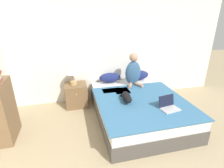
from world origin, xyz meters
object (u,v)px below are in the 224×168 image
cat_tabby (127,97)px  table_lamp (73,71)px  laptop_open (169,106)px  nightstand (76,95)px  pillow_near (110,78)px  bookshelf (3,111)px  pillow_far (139,75)px  person_sitting (133,71)px  bed (138,108)px

cat_tabby → table_lamp: size_ratio=1.20×
laptop_open → nightstand: (-1.50, 1.37, -0.25)m
pillow_near → bookshelf: size_ratio=0.49×
pillow_far → laptop_open: bearing=-91.3°
laptop_open → nightstand: size_ratio=0.66×
person_sitting → laptop_open: person_sitting is taller
table_lamp → laptop_open: bearing=-41.9°
cat_tabby → bookshelf: bearing=-85.3°
person_sitting → bookshelf: (-2.49, -0.69, -0.27)m
bed → pillow_near: (-0.36, 0.91, 0.35)m
nightstand → laptop_open: bearing=-42.5°
bed → table_lamp: (-1.21, 0.83, 0.61)m
pillow_far → cat_tabby: 1.21m
nightstand → bookshelf: bookshelf is taller
table_lamp → bookshelf: (-1.17, -0.87, -0.33)m
cat_tabby → nightstand: cat_tabby is taller
pillow_far → nightstand: bearing=-176.6°
pillow_near → bookshelf: bookshelf is taller
bed → table_lamp: size_ratio=4.79×
bed → cat_tabby: size_ratio=4.01×
cat_tabby → bookshelf: 2.09m
cat_tabby → bookshelf: (-2.09, 0.07, -0.04)m
pillow_far → person_sitting: person_sitting is taller
laptop_open → nightstand: bearing=128.1°
pillow_far → pillow_near: bearing=180.0°
pillow_near → pillow_far: bearing=0.0°
laptop_open → bed: bearing=111.6°
pillow_far → table_lamp: 1.59m
cat_tabby → table_lamp: table_lamp is taller
cat_tabby → bookshelf: bookshelf is taller
pillow_near → laptop_open: bearing=-64.7°
person_sitting → table_lamp: (-1.32, 0.18, 0.06)m
bed → person_sitting: bearing=80.2°
pillow_far → nightstand: (-1.53, -0.09, -0.32)m
pillow_far → laptop_open: (-0.03, -1.46, -0.07)m
person_sitting → pillow_far: bearing=46.7°
cat_tabby → pillow_far: bearing=154.1°
person_sitting → laptop_open: size_ratio=2.11×
pillow_near → cat_tabby: size_ratio=0.97×
cat_tabby → laptop_open: (0.61, -0.44, -0.04)m
pillow_near → pillow_far: 0.72m
nightstand → table_lamp: 0.58m
person_sitting → laptop_open: 1.25m
laptop_open → cat_tabby: bearing=135.0°
person_sitting → table_lamp: person_sitting is taller
pillow_far → bed: bearing=-111.6°
bed → pillow_far: size_ratio=4.15×
pillow_near → nightstand: pillow_near is taller
bed → pillow_near: 1.04m
pillow_far → person_sitting: bearing=-133.3°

